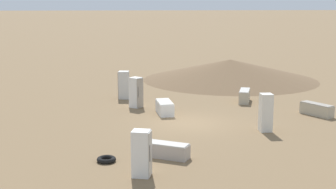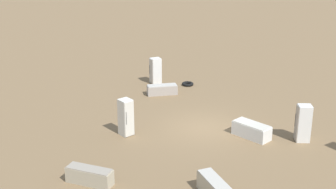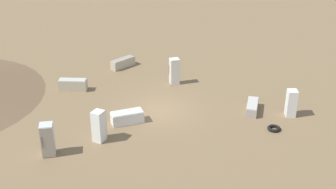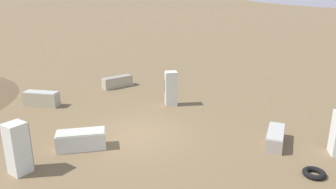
% 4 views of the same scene
% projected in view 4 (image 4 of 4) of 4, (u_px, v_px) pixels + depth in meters
% --- Properties ---
extents(ground_plane, '(1000.00, 1000.00, 0.00)m').
position_uv_depth(ground_plane, '(138.00, 135.00, 14.12)').
color(ground_plane, brown).
extents(discarded_fridge_0, '(0.88, 0.88, 1.82)m').
position_uv_depth(discarded_fridge_0, '(18.00, 148.00, 10.95)').
color(discarded_fridge_0, white).
rests_on(discarded_fridge_0, ground_plane).
extents(discarded_fridge_1, '(0.58, 0.64, 1.86)m').
position_uv_depth(discarded_fridge_1, '(171.00, 89.00, 17.42)').
color(discarded_fridge_1, silver).
rests_on(discarded_fridge_1, ground_plane).
extents(discarded_fridge_2, '(0.84, 1.90, 0.72)m').
position_uv_depth(discarded_fridge_2, '(81.00, 140.00, 12.80)').
color(discarded_fridge_2, white).
rests_on(discarded_fridge_2, ground_plane).
extents(discarded_fridge_5, '(1.22, 1.96, 0.79)m').
position_uv_depth(discarded_fridge_5, '(42.00, 99.00, 17.49)').
color(discarded_fridge_5, '#B2A88E').
rests_on(discarded_fridge_5, ground_plane).
extents(discarded_fridge_6, '(1.91, 1.50, 0.60)m').
position_uv_depth(discarded_fridge_6, '(275.00, 137.00, 13.15)').
color(discarded_fridge_6, '#A89E93').
rests_on(discarded_fridge_6, ground_plane).
extents(discarded_fridge_7, '(1.39, 1.99, 0.68)m').
position_uv_depth(discarded_fridge_7, '(117.00, 82.00, 20.88)').
color(discarded_fridge_7, '#B2A88E').
rests_on(discarded_fridge_7, ground_plane).
extents(scrap_tire, '(0.76, 0.76, 0.18)m').
position_uv_depth(scrap_tire, '(314.00, 173.00, 10.98)').
color(scrap_tire, black).
rests_on(scrap_tire, ground_plane).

